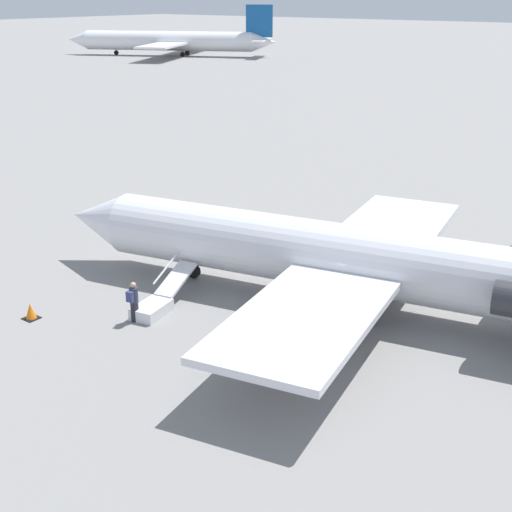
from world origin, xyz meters
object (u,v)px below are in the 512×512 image
airplane_main (354,258)px  boarding_stairs (157,303)px  airplane_far_left (172,41)px  passenger (133,299)px

airplane_main → boarding_stairs: airplane_main is taller
airplane_far_left → passenger: bearing=106.8°
boarding_stairs → passenger: bearing=167.1°
airplane_far_left → boarding_stairs: bearing=107.2°
airplane_far_left → passenger: (-87.24, 95.18, -2.06)m
airplane_main → boarding_stairs: (6.44, 5.33, -1.87)m
passenger → boarding_stairs: bearing=-12.9°
boarding_stairs → passenger: (0.04, 1.27, 0.62)m
passenger → airplane_far_left: bearing=31.2°
airplane_far_left → passenger: size_ratio=24.39×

